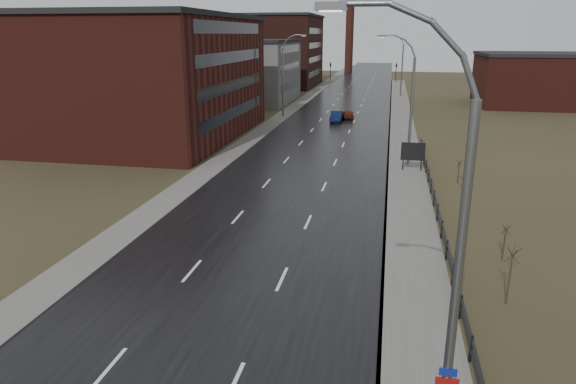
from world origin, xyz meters
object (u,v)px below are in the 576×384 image
at_px(billboard, 413,152).
at_px(car_far, 348,115).
at_px(car_near, 337,117).
at_px(streetlight_main, 445,262).

relative_size(billboard, car_far, 0.70).
xyz_separation_m(billboard, car_far, (-7.75, 27.83, -1.10)).
relative_size(billboard, car_near, 0.60).
xyz_separation_m(billboard, car_near, (-9.06, 24.75, -1.02)).
bearing_deg(car_near, car_far, 66.65).
bearing_deg(billboard, car_near, 110.11).
xyz_separation_m(streetlight_main, billboard, (0.63, 31.98, -4.32)).
relative_size(streetlight_main, car_far, 3.25).
bearing_deg(car_far, car_near, 61.07).
height_order(billboard, car_near, billboard).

